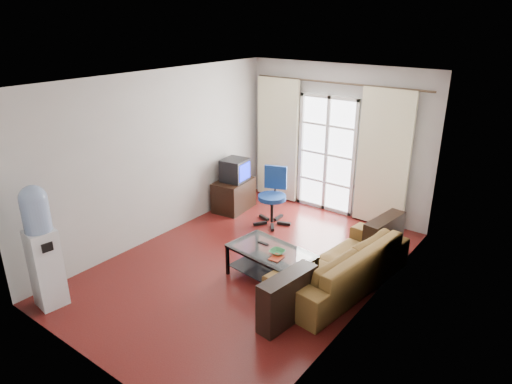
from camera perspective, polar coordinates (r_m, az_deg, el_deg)
floor at (r=6.85m, az=-0.98°, el=-9.11°), size 5.20×5.20×0.00m
ceiling at (r=5.95m, az=-1.14°, el=13.90°), size 5.20×5.20×0.00m
wall_back at (r=8.38m, az=10.01°, el=6.36°), size 3.60×0.02×2.70m
wall_front at (r=4.68m, az=-21.17°, el=-7.16°), size 3.60×0.02×2.70m
wall_left at (r=7.46m, az=-12.05°, el=4.35°), size 0.02×5.20×2.70m
wall_right at (r=5.43m, az=14.12°, el=-2.34°), size 0.02×5.20×2.70m
french_door at (r=8.47m, az=8.82°, el=4.67°), size 1.16×0.06×2.15m
curtain_rod at (r=8.09m, az=10.15°, el=13.28°), size 3.30×0.04×0.04m
curtain_left at (r=8.91m, az=2.70°, el=6.55°), size 0.90×0.07×2.35m
curtain_right at (r=7.95m, az=15.62°, el=3.94°), size 0.90×0.07×2.35m
radiator at (r=8.31m, az=14.13°, el=-1.55°), size 0.64×0.12×0.64m
sofa at (r=6.35m, az=10.59°, el=-8.80°), size 2.43×1.43×0.65m
coffee_table at (r=6.34m, az=1.88°, el=-8.61°), size 1.24×0.80×0.47m
bowl at (r=6.17m, az=2.67°, el=-7.51°), size 0.21×0.21×0.05m
book at (r=6.09m, az=1.98°, el=-8.05°), size 0.17×0.22×0.02m
remote at (r=6.42m, az=0.91°, el=-6.42°), size 0.16×0.05×0.02m
tv_stand at (r=8.62m, az=-2.81°, el=-0.35°), size 0.61×0.84×0.57m
crt_tv at (r=8.47m, az=-2.76°, el=2.79°), size 0.50×0.50×0.41m
task_chair at (r=8.04m, az=2.07°, el=-1.93°), size 0.88×0.88×1.01m
water_cooler at (r=6.17m, az=-25.21°, el=-6.00°), size 0.38×0.37×1.62m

